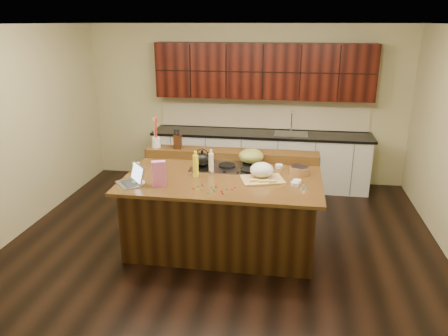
# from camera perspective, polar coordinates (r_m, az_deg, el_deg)

# --- Properties ---
(room) EXTENTS (5.52, 5.02, 2.72)m
(room) POSITION_cam_1_polar(r_m,az_deg,el_deg) (5.27, -0.09, 3.44)
(room) COLOR black
(room) RESTS_ON ground
(island) EXTENTS (2.40, 1.60, 0.92)m
(island) POSITION_cam_1_polar(r_m,az_deg,el_deg) (5.56, -0.08, -5.40)
(island) COLOR black
(island) RESTS_ON ground
(back_ledge) EXTENTS (2.40, 0.30, 0.12)m
(back_ledge) POSITION_cam_1_polar(r_m,az_deg,el_deg) (6.03, 0.97, 1.77)
(back_ledge) COLOR black
(back_ledge) RESTS_ON island
(cooktop) EXTENTS (0.92, 0.52, 0.05)m
(cooktop) POSITION_cam_1_polar(r_m,az_deg,el_deg) (5.67, 0.40, 0.18)
(cooktop) COLOR gray
(cooktop) RESTS_ON island
(back_counter) EXTENTS (3.70, 0.66, 2.40)m
(back_counter) POSITION_cam_1_polar(r_m,az_deg,el_deg) (7.47, 4.92, 5.03)
(back_counter) COLOR silver
(back_counter) RESTS_ON ground
(kettle) EXTENTS (0.20, 0.20, 0.18)m
(kettle) POSITION_cam_1_polar(r_m,az_deg,el_deg) (5.56, -2.86, 1.07)
(kettle) COLOR black
(kettle) RESTS_ON cooktop
(green_bowl) EXTENTS (0.38, 0.38, 0.18)m
(green_bowl) POSITION_cam_1_polar(r_m,az_deg,el_deg) (5.72, 3.57, 1.57)
(green_bowl) COLOR olive
(green_bowl) RESTS_ON cooktop
(laptop) EXTENTS (0.41, 0.42, 0.23)m
(laptop) POSITION_cam_1_polar(r_m,az_deg,el_deg) (5.21, -11.84, -1.41)
(laptop) COLOR #B7B7BC
(laptop) RESTS_ON island
(oil_bottle) EXTENTS (0.09, 0.09, 0.27)m
(oil_bottle) POSITION_cam_1_polar(r_m,az_deg,el_deg) (5.34, -3.73, 0.30)
(oil_bottle) COLOR yellow
(oil_bottle) RESTS_ON island
(vinegar_bottle) EXTENTS (0.08, 0.08, 0.25)m
(vinegar_bottle) POSITION_cam_1_polar(r_m,az_deg,el_deg) (5.46, -1.69, 0.65)
(vinegar_bottle) COLOR silver
(vinegar_bottle) RESTS_ON island
(wooden_tray) EXTENTS (0.57, 0.49, 0.20)m
(wooden_tray) POSITION_cam_1_polar(r_m,az_deg,el_deg) (5.26, 4.98, -0.53)
(wooden_tray) COLOR tan
(wooden_tray) RESTS_ON island
(ramekin_a) EXTENTS (0.13, 0.13, 0.04)m
(ramekin_a) POSITION_cam_1_polar(r_m,az_deg,el_deg) (5.19, 9.50, -1.77)
(ramekin_a) COLOR white
(ramekin_a) RESTS_ON island
(ramekin_b) EXTENTS (0.12, 0.12, 0.04)m
(ramekin_b) POSITION_cam_1_polar(r_m,az_deg,el_deg) (5.12, 9.23, -2.07)
(ramekin_b) COLOR white
(ramekin_b) RESTS_ON island
(ramekin_c) EXTENTS (0.13, 0.13, 0.04)m
(ramekin_c) POSITION_cam_1_polar(r_m,az_deg,el_deg) (5.71, 7.21, 0.24)
(ramekin_c) COLOR white
(ramekin_c) RESTS_ON island
(strainer_bowl) EXTENTS (0.32, 0.32, 0.09)m
(strainer_bowl) POSITION_cam_1_polar(r_m,az_deg,el_deg) (5.50, 9.83, -0.37)
(strainer_bowl) COLOR #996B3F
(strainer_bowl) RESTS_ON island
(kitchen_timer) EXTENTS (0.11, 0.11, 0.07)m
(kitchen_timer) POSITION_cam_1_polar(r_m,az_deg,el_deg) (5.02, 10.37, -2.42)
(kitchen_timer) COLOR silver
(kitchen_timer) RESTS_ON island
(pink_bag) EXTENTS (0.18, 0.13, 0.30)m
(pink_bag) POSITION_cam_1_polar(r_m,az_deg,el_deg) (5.07, -8.50, -0.73)
(pink_bag) COLOR pink
(pink_bag) RESTS_ON island
(candy_plate) EXTENTS (0.22, 0.22, 0.01)m
(candy_plate) POSITION_cam_1_polar(r_m,az_deg,el_deg) (5.24, -11.25, -1.89)
(candy_plate) COLOR white
(candy_plate) RESTS_ON island
(package_box) EXTENTS (0.11, 0.09, 0.13)m
(package_box) POSITION_cam_1_polar(r_m,az_deg,el_deg) (5.60, -11.39, 0.07)
(package_box) COLOR gold
(package_box) RESTS_ON island
(utensil_crock) EXTENTS (0.13, 0.13, 0.14)m
(utensil_crock) POSITION_cam_1_polar(r_m,az_deg,el_deg) (6.23, -8.83, 3.34)
(utensil_crock) COLOR white
(utensil_crock) RESTS_ON back_ledge
(knife_block) EXTENTS (0.12, 0.17, 0.20)m
(knife_block) POSITION_cam_1_polar(r_m,az_deg,el_deg) (6.14, -6.06, 3.49)
(knife_block) COLOR black
(knife_block) RESTS_ON back_ledge
(gumdrop_0) EXTENTS (0.02, 0.02, 0.02)m
(gumdrop_0) POSITION_cam_1_polar(r_m,az_deg,el_deg) (4.88, -0.31, -3.01)
(gumdrop_0) COLOR red
(gumdrop_0) RESTS_ON island
(gumdrop_1) EXTENTS (0.02, 0.02, 0.02)m
(gumdrop_1) POSITION_cam_1_polar(r_m,az_deg,el_deg) (4.93, -3.00, -2.82)
(gumdrop_1) COLOR #198C26
(gumdrop_1) RESTS_ON island
(gumdrop_2) EXTENTS (0.02, 0.02, 0.02)m
(gumdrop_2) POSITION_cam_1_polar(r_m,az_deg,el_deg) (5.00, -1.07, -2.46)
(gumdrop_2) COLOR red
(gumdrop_2) RESTS_ON island
(gumdrop_3) EXTENTS (0.02, 0.02, 0.02)m
(gumdrop_3) POSITION_cam_1_polar(r_m,az_deg,el_deg) (4.99, -1.67, -2.52)
(gumdrop_3) COLOR #198C26
(gumdrop_3) RESTS_ON island
(gumdrop_4) EXTENTS (0.02, 0.02, 0.02)m
(gumdrop_4) POSITION_cam_1_polar(r_m,az_deg,el_deg) (4.93, 1.08, -2.80)
(gumdrop_4) COLOR red
(gumdrop_4) RESTS_ON island
(gumdrop_5) EXTENTS (0.02, 0.02, 0.02)m
(gumdrop_5) POSITION_cam_1_polar(r_m,az_deg,el_deg) (5.03, -3.44, -2.39)
(gumdrop_5) COLOR #198C26
(gumdrop_5) RESTS_ON island
(gumdrop_6) EXTENTS (0.02, 0.02, 0.02)m
(gumdrop_6) POSITION_cam_1_polar(r_m,az_deg,el_deg) (4.97, -4.02, -2.67)
(gumdrop_6) COLOR red
(gumdrop_6) RESTS_ON island
(gumdrop_7) EXTENTS (0.02, 0.02, 0.02)m
(gumdrop_7) POSITION_cam_1_polar(r_m,az_deg,el_deg) (4.88, -1.29, -3.03)
(gumdrop_7) COLOR #198C26
(gumdrop_7) RESTS_ON island
(gumdrop_8) EXTENTS (0.02, 0.02, 0.02)m
(gumdrop_8) POSITION_cam_1_polar(r_m,az_deg,el_deg) (5.06, -2.88, -2.26)
(gumdrop_8) COLOR red
(gumdrop_8) RESTS_ON island
(gumdrop_9) EXTENTS (0.02, 0.02, 0.02)m
(gumdrop_9) POSITION_cam_1_polar(r_m,az_deg,el_deg) (4.93, -1.33, -2.79)
(gumdrop_9) COLOR #198C26
(gumdrop_9) RESTS_ON island
(gumdrop_10) EXTENTS (0.02, 0.02, 0.02)m
(gumdrop_10) POSITION_cam_1_polar(r_m,az_deg,el_deg) (4.81, -0.18, -3.34)
(gumdrop_10) COLOR red
(gumdrop_10) RESTS_ON island
(gumdrop_11) EXTENTS (0.02, 0.02, 0.02)m
(gumdrop_11) POSITION_cam_1_polar(r_m,az_deg,el_deg) (4.84, -2.11, -3.25)
(gumdrop_11) COLOR #198C26
(gumdrop_11) RESTS_ON island
(gumdrop_12) EXTENTS (0.02, 0.02, 0.02)m
(gumdrop_12) POSITION_cam_1_polar(r_m,az_deg,el_deg) (4.99, 1.39, -2.53)
(gumdrop_12) COLOR red
(gumdrop_12) RESTS_ON island
(gumdrop_13) EXTENTS (0.02, 0.02, 0.02)m
(gumdrop_13) POSITION_cam_1_polar(r_m,az_deg,el_deg) (4.93, 0.29, -2.78)
(gumdrop_13) COLOR #198C26
(gumdrop_13) RESTS_ON island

